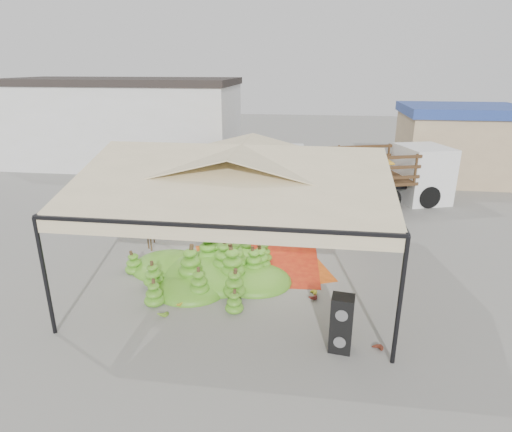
# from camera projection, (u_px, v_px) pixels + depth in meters

# --- Properties ---
(ground) EXTENTS (90.00, 90.00, 0.00)m
(ground) POSITION_uv_depth(u_px,v_px,m) (243.00, 269.00, 13.67)
(ground) COLOR slate
(ground) RESTS_ON ground
(canopy_tent) EXTENTS (8.10, 8.10, 4.00)m
(canopy_tent) POSITION_uv_depth(u_px,v_px,m) (242.00, 169.00, 12.56)
(canopy_tent) COLOR black
(canopy_tent) RESTS_ON ground
(building_white) EXTENTS (14.30, 6.30, 5.40)m
(building_white) POSITION_uv_depth(u_px,v_px,m) (124.00, 122.00, 27.13)
(building_white) COLOR silver
(building_white) RESTS_ON ground
(building_tan) EXTENTS (6.30, 5.30, 4.10)m
(building_tan) POSITION_uv_depth(u_px,v_px,m) (458.00, 143.00, 23.81)
(building_tan) COLOR tan
(building_tan) RESTS_ON ground
(tarp_left) EXTENTS (5.00, 4.89, 0.01)m
(tarp_left) POSITION_uv_depth(u_px,v_px,m) (260.00, 262.00, 14.16)
(tarp_left) COLOR orange
(tarp_left) RESTS_ON ground
(tarp_right) EXTENTS (4.33, 4.53, 0.01)m
(tarp_right) POSITION_uv_depth(u_px,v_px,m) (257.00, 256.00, 14.60)
(tarp_right) COLOR red
(tarp_right) RESTS_ON ground
(banana_heap) EXTENTS (6.74, 6.24, 1.16)m
(banana_heap) POSITION_uv_depth(u_px,v_px,m) (211.00, 259.00, 13.09)
(banana_heap) COLOR #40861B
(banana_heap) RESTS_ON ground
(hand_yellow_a) EXTENTS (0.51, 0.46, 0.19)m
(hand_yellow_a) POSITION_uv_depth(u_px,v_px,m) (311.00, 292.00, 12.14)
(hand_yellow_a) COLOR gold
(hand_yellow_a) RESTS_ON ground
(hand_yellow_b) EXTENTS (0.48, 0.40, 0.20)m
(hand_yellow_b) POSITION_uv_depth(u_px,v_px,m) (177.00, 302.00, 11.59)
(hand_yellow_b) COLOR gold
(hand_yellow_b) RESTS_ON ground
(hand_red_a) EXTENTS (0.55, 0.53, 0.20)m
(hand_red_a) POSITION_uv_depth(u_px,v_px,m) (311.00, 295.00, 11.96)
(hand_red_a) COLOR #5C1915
(hand_red_a) RESTS_ON ground
(hand_red_b) EXTENTS (0.50, 0.49, 0.18)m
(hand_red_b) POSITION_uv_depth(u_px,v_px,m) (377.00, 348.00, 9.75)
(hand_red_b) COLOR #5F2A15
(hand_red_b) RESTS_ON ground
(hand_green) EXTENTS (0.53, 0.52, 0.19)m
(hand_green) POSITION_uv_depth(u_px,v_px,m) (162.00, 312.00, 11.16)
(hand_green) COLOR #427618
(hand_green) RESTS_ON ground
(hanging_bunches) EXTENTS (1.74, 0.24, 0.20)m
(hanging_bunches) POSITION_uv_depth(u_px,v_px,m) (254.00, 181.00, 13.91)
(hanging_bunches) COLOR #55811A
(hanging_bunches) RESTS_ON ground
(speaker_stack) EXTENTS (0.55, 0.50, 1.38)m
(speaker_stack) POSITION_uv_depth(u_px,v_px,m) (341.00, 324.00, 9.61)
(speaker_stack) COLOR black
(speaker_stack) RESTS_ON ground
(banana_leaves) EXTENTS (0.96, 1.36, 3.70)m
(banana_leaves) POSITION_uv_depth(u_px,v_px,m) (148.00, 247.00, 15.36)
(banana_leaves) COLOR #336B1C
(banana_leaves) RESTS_ON ground
(vendor) EXTENTS (0.61, 0.43, 1.58)m
(vendor) POSITION_uv_depth(u_px,v_px,m) (270.00, 198.00, 18.33)
(vendor) COLOR gray
(vendor) RESTS_ON ground
(truck_left) EXTENTS (6.58, 2.80, 2.20)m
(truck_left) POSITION_uv_depth(u_px,v_px,m) (247.00, 163.00, 22.28)
(truck_left) COLOR #462517
(truck_left) RESTS_ON ground
(truck_right) EXTENTS (8.00, 4.78, 2.60)m
(truck_right) POSITION_uv_depth(u_px,v_px,m) (374.00, 170.00, 19.75)
(truck_right) COLOR #482C18
(truck_right) RESTS_ON ground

